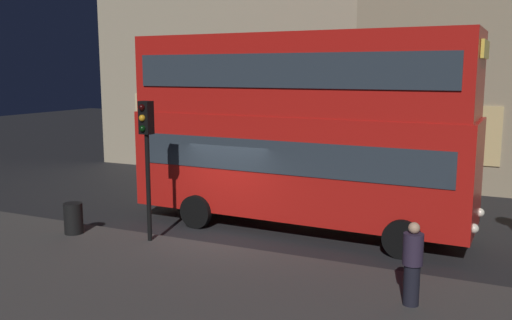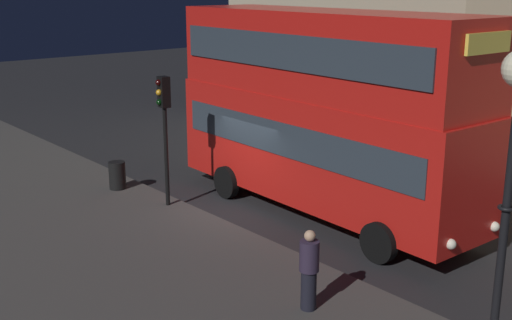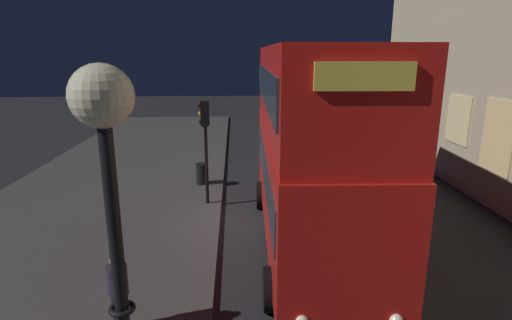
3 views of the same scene
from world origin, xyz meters
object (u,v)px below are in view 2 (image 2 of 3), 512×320
(traffic_light_near_kerb, at_px, (164,114))
(litter_bin, at_px, (117,175))
(double_decker_bus, at_px, (323,104))
(pedestrian, at_px, (309,269))

(traffic_light_near_kerb, bearing_deg, litter_bin, -166.33)
(traffic_light_near_kerb, relative_size, litter_bin, 4.32)
(double_decker_bus, height_order, litter_bin, double_decker_bus)
(pedestrian, distance_m, litter_bin, 9.32)
(traffic_light_near_kerb, xyz_separation_m, pedestrian, (6.98, -1.23, -1.83))
(pedestrian, relative_size, litter_bin, 1.92)
(traffic_light_near_kerb, relative_size, pedestrian, 2.25)
(traffic_light_near_kerb, distance_m, litter_bin, 3.22)
(pedestrian, bearing_deg, traffic_light_near_kerb, -76.33)
(pedestrian, xyz_separation_m, litter_bin, (-9.27, 0.89, -0.41))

